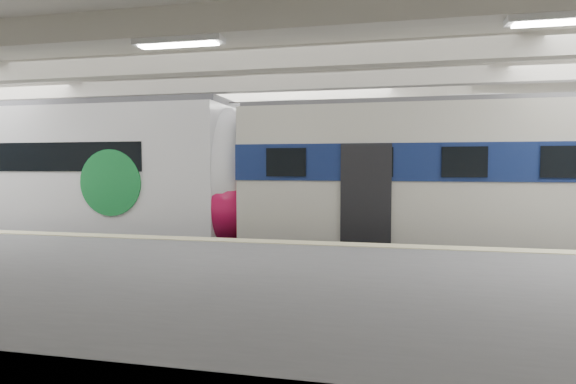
# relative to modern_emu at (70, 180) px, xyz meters

# --- Properties ---
(station_hall) EXTENTS (36.00, 24.00, 5.75)m
(station_hall) POSITION_rel_modern_emu_xyz_m (6.72, -1.74, 0.89)
(station_hall) COLOR black
(station_hall) RESTS_ON ground
(modern_emu) EXTENTS (15.07, 3.11, 4.80)m
(modern_emu) POSITION_rel_modern_emu_xyz_m (0.00, 0.00, 0.00)
(modern_emu) COLOR white
(modern_emu) RESTS_ON ground
(older_rer) EXTENTS (13.88, 3.06, 4.56)m
(older_rer) POSITION_rel_modern_emu_xyz_m (13.04, 0.00, 0.03)
(older_rer) COLOR beige
(older_rer) RESTS_ON ground
(far_train) EXTENTS (14.31, 3.13, 4.54)m
(far_train) POSITION_rel_modern_emu_xyz_m (-1.29, 5.50, -0.01)
(far_train) COLOR white
(far_train) RESTS_ON ground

